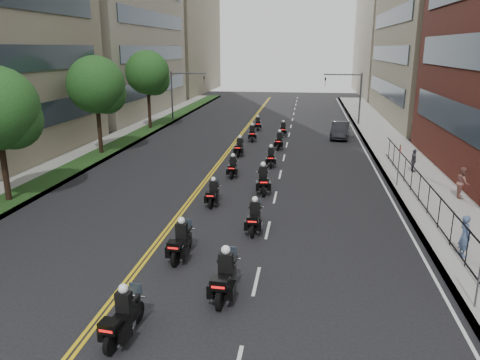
% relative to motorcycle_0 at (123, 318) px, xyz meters
% --- Properties ---
extents(ground, '(160.00, 160.00, 0.00)m').
position_rel_motorcycle_0_xyz_m(ground, '(0.26, -0.97, -0.67)').
color(ground, black).
rests_on(ground, ground).
extents(sidewalk_right, '(4.00, 90.00, 0.15)m').
position_rel_motorcycle_0_xyz_m(sidewalk_right, '(12.26, 24.03, -0.60)').
color(sidewalk_right, gray).
rests_on(sidewalk_right, ground).
extents(sidewalk_left, '(4.00, 90.00, 0.15)m').
position_rel_motorcycle_0_xyz_m(sidewalk_left, '(-11.74, 24.03, -0.60)').
color(sidewalk_left, gray).
rests_on(sidewalk_left, ground).
extents(grass_strip, '(2.00, 90.00, 0.04)m').
position_rel_motorcycle_0_xyz_m(grass_strip, '(-10.94, 24.03, -0.50)').
color(grass_strip, '#1E3A15').
rests_on(grass_strip, sidewalk_left).
extents(building_right_far, '(15.00, 28.00, 26.00)m').
position_rel_motorcycle_0_xyz_m(building_right_far, '(21.76, 77.03, 12.33)').
color(building_right_far, '#AB9E8A').
rests_on(building_right_far, ground).
extents(building_left_far, '(16.00, 28.00, 26.00)m').
position_rel_motorcycle_0_xyz_m(building_left_far, '(-21.74, 77.03, 12.33)').
color(building_left_far, gray).
rests_on(building_left_far, ground).
extents(iron_fence, '(0.05, 28.00, 1.50)m').
position_rel_motorcycle_0_xyz_m(iron_fence, '(11.26, 11.03, 0.23)').
color(iron_fence, black).
rests_on(iron_fence, sidewalk_right).
extents(street_trees, '(4.40, 38.40, 7.98)m').
position_rel_motorcycle_0_xyz_m(street_trees, '(-10.78, 17.63, 4.46)').
color(street_trees, black).
rests_on(street_trees, ground).
extents(traffic_signal_right, '(4.09, 0.20, 5.60)m').
position_rel_motorcycle_0_xyz_m(traffic_signal_right, '(9.80, 41.03, 3.03)').
color(traffic_signal_right, '#3F3F44').
rests_on(traffic_signal_right, ground).
extents(traffic_signal_left, '(4.09, 0.20, 5.60)m').
position_rel_motorcycle_0_xyz_m(traffic_signal_left, '(-9.27, 41.03, 3.03)').
color(traffic_signal_left, '#3F3F44').
rests_on(traffic_signal_left, ground).
extents(motorcycle_0, '(0.66, 2.30, 1.70)m').
position_rel_motorcycle_0_xyz_m(motorcycle_0, '(0.00, 0.00, 0.00)').
color(motorcycle_0, black).
rests_on(motorcycle_0, ground).
extents(motorcycle_1, '(0.60, 2.50, 1.85)m').
position_rel_motorcycle_0_xyz_m(motorcycle_1, '(2.53, 2.73, 0.06)').
color(motorcycle_1, black).
rests_on(motorcycle_1, ground).
extents(motorcycle_2, '(0.58, 2.34, 1.73)m').
position_rel_motorcycle_0_xyz_m(motorcycle_2, '(0.26, 5.50, 0.01)').
color(motorcycle_2, black).
rests_on(motorcycle_2, ground).
extents(motorcycle_3, '(0.52, 2.26, 1.67)m').
position_rel_motorcycle_0_xyz_m(motorcycle_3, '(2.86, 8.76, -0.01)').
color(motorcycle_3, black).
rests_on(motorcycle_3, ground).
extents(motorcycle_4, '(0.47, 2.08, 1.54)m').
position_rel_motorcycle_0_xyz_m(motorcycle_4, '(0.23, 12.25, -0.06)').
color(motorcycle_4, black).
rests_on(motorcycle_4, ground).
extents(motorcycle_5, '(0.73, 2.47, 1.83)m').
position_rel_motorcycle_0_xyz_m(motorcycle_5, '(2.69, 14.83, 0.05)').
color(motorcycle_5, black).
rests_on(motorcycle_5, ground).
extents(motorcycle_6, '(0.49, 2.08, 1.53)m').
position_rel_motorcycle_0_xyz_m(motorcycle_6, '(0.39, 18.09, -0.07)').
color(motorcycle_6, black).
rests_on(motorcycle_6, ground).
extents(motorcycle_7, '(0.55, 2.14, 1.58)m').
position_rel_motorcycle_0_xyz_m(motorcycle_7, '(2.66, 21.21, -0.05)').
color(motorcycle_7, black).
rests_on(motorcycle_7, ground).
extents(motorcycle_8, '(0.50, 2.17, 1.60)m').
position_rel_motorcycle_0_xyz_m(motorcycle_8, '(-0.05, 24.31, -0.04)').
color(motorcycle_8, black).
rests_on(motorcycle_8, ground).
extents(motorcycle_9, '(0.54, 2.19, 1.61)m').
position_rel_motorcycle_0_xyz_m(motorcycle_9, '(2.90, 27.26, -0.03)').
color(motorcycle_9, black).
rests_on(motorcycle_9, ground).
extents(motorcycle_10, '(0.66, 2.21, 1.64)m').
position_rel_motorcycle_0_xyz_m(motorcycle_10, '(0.25, 30.41, -0.02)').
color(motorcycle_10, black).
rests_on(motorcycle_10, ground).
extents(motorcycle_11, '(0.48, 2.08, 1.53)m').
position_rel_motorcycle_0_xyz_m(motorcycle_11, '(2.91, 33.23, -0.06)').
color(motorcycle_11, black).
rests_on(motorcycle_11, ground).
extents(motorcycle_12, '(0.61, 2.07, 1.53)m').
position_rel_motorcycle_0_xyz_m(motorcycle_12, '(0.15, 36.23, -0.07)').
color(motorcycle_12, black).
rests_on(motorcycle_12, ground).
extents(parked_sedan, '(2.13, 4.71, 1.50)m').
position_rel_motorcycle_0_xyz_m(parked_sedan, '(8.26, 32.92, 0.08)').
color(parked_sedan, black).
rests_on(parked_sedan, ground).
extents(pedestrian_a, '(0.51, 0.69, 1.72)m').
position_rel_motorcycle_0_xyz_m(pedestrian_a, '(11.46, 7.01, 0.34)').
color(pedestrian_a, '#465A82').
rests_on(pedestrian_a, sidewalk_right).
extents(pedestrian_b, '(0.80, 0.95, 1.74)m').
position_rel_motorcycle_0_xyz_m(pedestrian_b, '(13.76, 14.98, 0.35)').
color(pedestrian_b, '#90584E').
rests_on(pedestrian_b, sidewalk_right).
extents(pedestrian_c, '(0.39, 0.90, 1.53)m').
position_rel_motorcycle_0_xyz_m(pedestrian_c, '(12.30, 20.48, 0.24)').
color(pedestrian_c, '#43434B').
rests_on(pedestrian_c, sidewalk_right).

